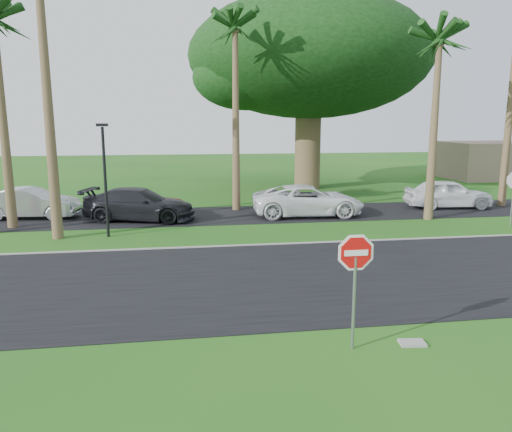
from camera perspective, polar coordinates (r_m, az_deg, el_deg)
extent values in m
plane|color=#185214|center=(13.63, 4.63, -9.57)|extent=(120.00, 120.00, 0.00)
cube|color=black|center=(15.47, 2.90, -7.00)|extent=(120.00, 8.00, 0.02)
cube|color=black|center=(25.54, -1.86, 0.15)|extent=(120.00, 5.00, 0.02)
cube|color=gray|center=(19.30, 0.47, -3.30)|extent=(120.00, 0.12, 0.06)
cylinder|color=gray|center=(10.73, 11.12, -9.81)|extent=(0.07, 0.07, 2.00)
cylinder|color=white|center=(10.39, 11.34, -4.12)|extent=(1.05, 0.02, 1.05)
cylinder|color=red|center=(10.39, 11.34, -4.12)|extent=(0.90, 0.02, 0.90)
cube|color=white|center=(10.39, 11.34, -4.12)|extent=(0.50, 0.02, 0.12)
cylinder|color=gray|center=(25.62, 27.22, 1.23)|extent=(0.07, 0.07, 2.00)
cone|color=brown|center=(24.58, -26.89, 9.12)|extent=(0.44, 0.44, 9.00)
cone|color=brown|center=(21.52, -22.76, 12.70)|extent=(0.44, 0.44, 11.50)
cone|color=brown|center=(26.59, -2.33, 10.85)|extent=(0.44, 0.44, 9.50)
cone|color=brown|center=(25.44, 19.65, 9.11)|extent=(0.44, 0.44, 8.50)
cone|color=brown|center=(31.18, 27.15, 11.99)|extent=(0.44, 0.44, 12.00)
cylinder|color=brown|center=(35.62, 5.93, 7.98)|extent=(1.80, 1.80, 6.00)
ellipsoid|color=black|center=(35.83, 6.12, 17.61)|extent=(16.50, 16.50, 8.25)
cylinder|color=black|center=(21.27, -16.83, 3.64)|extent=(0.12, 0.12, 4.50)
cube|color=black|center=(21.13, -17.18, 9.92)|extent=(0.45, 0.25, 0.12)
cube|color=gray|center=(47.08, 26.39, 5.77)|extent=(10.00, 6.00, 3.00)
imported|color=#A6A9AD|center=(26.84, -24.33, 1.32)|extent=(4.70, 2.06, 1.50)
imported|color=maroon|center=(25.37, -13.23, 1.54)|extent=(4.63, 2.07, 1.54)
imported|color=black|center=(24.61, -13.18, 1.27)|extent=(5.72, 3.43, 1.55)
imported|color=white|center=(25.26, 5.97, 1.74)|extent=(5.71, 2.87, 1.55)
imported|color=white|center=(29.39, 21.12, 2.38)|extent=(4.80, 2.35, 1.58)
cube|color=gray|center=(11.60, 17.41, -13.68)|extent=(0.59, 0.41, 0.06)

